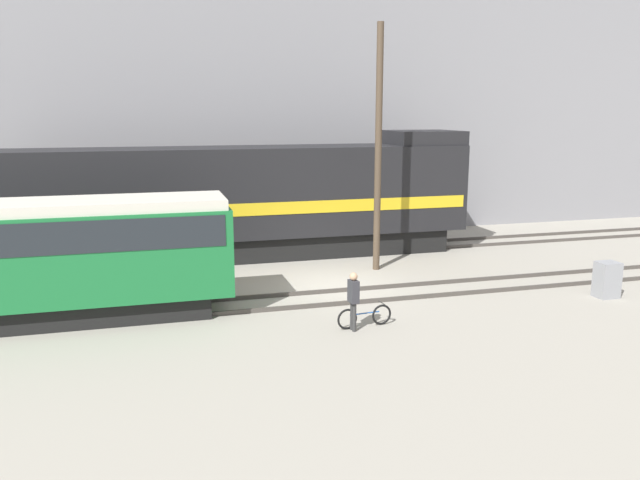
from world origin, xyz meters
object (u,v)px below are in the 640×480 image
at_px(freight_locomotive, 240,200).
at_px(streetcar, 31,255).
at_px(person, 353,296).
at_px(bicycle, 365,317).
at_px(utility_pole_left, 378,150).
at_px(signal_box, 607,280).

distance_m(freight_locomotive, streetcar, 9.70).
bearing_deg(person, bicycle, 25.10).
distance_m(bicycle, utility_pole_left, 8.00).
xyz_separation_m(bicycle, utility_pole_left, (2.66, 6.19, 4.32)).
height_order(freight_locomotive, signal_box, freight_locomotive).
distance_m(streetcar, bicycle, 9.69).
distance_m(bicycle, person, 0.85).
bearing_deg(bicycle, signal_box, 4.15).
bearing_deg(signal_box, freight_locomotive, 140.54).
height_order(person, signal_box, person).
relative_size(streetcar, signal_box, 9.38).
relative_size(freight_locomotive, person, 11.61).
height_order(streetcar, person, streetcar).
xyz_separation_m(bicycle, signal_box, (8.70, 0.63, 0.29)).
bearing_deg(freight_locomotive, signal_box, -39.46).
xyz_separation_m(freight_locomotive, utility_pole_left, (4.80, -3.37, 2.19)).
relative_size(freight_locomotive, bicycle, 11.60).
xyz_separation_m(freight_locomotive, bicycle, (2.14, -9.56, -2.13)).
relative_size(bicycle, person, 1.00).
xyz_separation_m(utility_pole_left, signal_box, (6.04, -5.56, -4.02)).
xyz_separation_m(person, signal_box, (9.11, 0.82, -0.42)).
height_order(streetcar, bicycle, streetcar).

